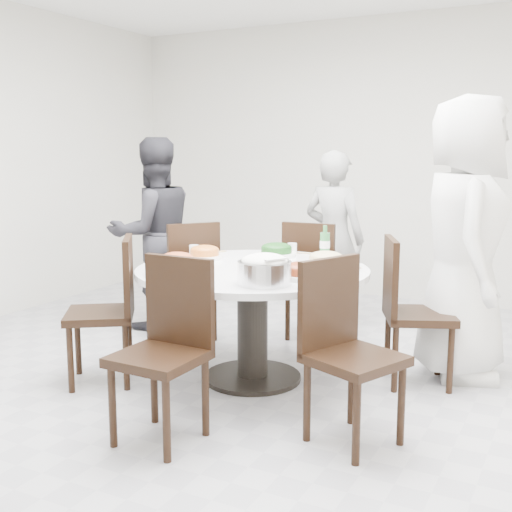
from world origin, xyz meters
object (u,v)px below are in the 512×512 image
at_px(dining_table, 252,324).
at_px(chair_s, 159,353).
at_px(diner_right, 464,239).
at_px(diner_middle, 334,239).
at_px(chair_n, 315,279).
at_px(rice_bowl, 264,273).
at_px(chair_sw, 100,311).
at_px(chair_ne, 419,312).
at_px(chair_nw, 186,280).
at_px(chair_se, 355,355).
at_px(beverage_bottle, 325,242).
at_px(soup_bowl, 172,267).
at_px(diner_left, 154,234).

height_order(dining_table, chair_s, chair_s).
distance_m(diner_right, diner_middle, 1.44).
relative_size(chair_n, rice_bowl, 3.09).
relative_size(dining_table, chair_sw, 1.58).
xyz_separation_m(chair_ne, chair_sw, (-1.83, -0.93, 0.00)).
distance_m(chair_nw, chair_se, 2.16).
bearing_deg(diner_middle, dining_table, 97.70).
bearing_deg(diner_middle, chair_n, 97.60).
height_order(chair_nw, beverage_bottle, beverage_bottle).
bearing_deg(chair_s, chair_nw, 120.84).
distance_m(dining_table, chair_nw, 1.09).
height_order(dining_table, diner_middle, diner_middle).
bearing_deg(dining_table, chair_se, -32.99).
bearing_deg(diner_middle, rice_bowl, 106.44).
height_order(diner_middle, rice_bowl, diner_middle).
distance_m(chair_n, beverage_bottle, 0.74).
xyz_separation_m(chair_n, diner_right, (1.19, -0.37, 0.45)).
bearing_deg(chair_ne, chair_sw, 93.09).
height_order(dining_table, chair_nw, chair_nw).
distance_m(chair_n, soup_bowl, 1.57).
height_order(chair_sw, beverage_bottle, beverage_bottle).
xyz_separation_m(chair_s, beverage_bottle, (0.29, 1.56, 0.39)).
distance_m(dining_table, chair_sw, 0.99).
xyz_separation_m(dining_table, chair_s, (-0.00, -1.03, 0.10)).
bearing_deg(soup_bowl, chair_se, -7.65).
relative_size(dining_table, beverage_bottle, 6.40).
distance_m(chair_ne, chair_se, 1.02).
xyz_separation_m(chair_nw, diner_right, (2.10, 0.13, 0.45)).
distance_m(chair_n, chair_sw, 1.80).
xyz_separation_m(chair_ne, rice_bowl, (-0.68, -0.85, 0.34)).
distance_m(chair_ne, chair_sw, 2.06).
bearing_deg(chair_ne, soup_bowl, 99.05).
xyz_separation_m(soup_bowl, beverage_bottle, (0.62, 0.95, 0.07)).
bearing_deg(chair_ne, beverage_bottle, 57.84).
xyz_separation_m(chair_sw, chair_s, (0.85, -0.53, 0.00)).
xyz_separation_m(chair_s, diner_right, (1.19, 1.75, 0.45)).
bearing_deg(soup_bowl, diner_left, 130.46).
bearing_deg(chair_nw, dining_table, 93.22).
height_order(dining_table, soup_bowl, soup_bowl).
bearing_deg(diner_right, beverage_bottle, 84.97).
relative_size(chair_ne, chair_se, 1.00).
bearing_deg(chair_ne, rice_bowl, 117.44).
bearing_deg(diner_left, diner_middle, 151.27).
height_order(chair_n, chair_nw, same).
bearing_deg(diner_middle, chair_se, 120.88).
bearing_deg(diner_right, chair_se, 150.73).
relative_size(chair_nw, chair_sw, 1.00).
bearing_deg(chair_se, beverage_bottle, 51.83).
bearing_deg(chair_n, diner_right, 158.67).
relative_size(diner_right, soup_bowl, 6.72).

